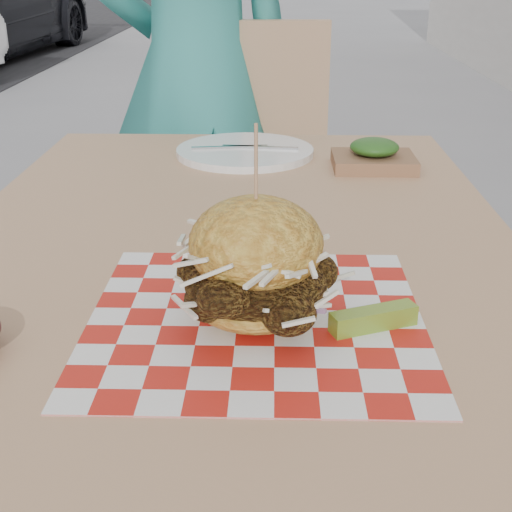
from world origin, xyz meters
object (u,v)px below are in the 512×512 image
Objects in this scene: patio_chair at (252,171)px; sandwich at (256,268)px; diner at (197,73)px; patio_table at (234,283)px.

patio_chair is 1.29m from sandwich.
diner is 0.32m from patio_chair.
sandwich is at bearing -89.94° from patio_chair.
diner reaches higher than sandwich.
patio_chair is at bearing 90.19° from patio_table.
diner is 1.11m from patio_table.
sandwich is (0.04, -1.26, 0.26)m from patio_chair.
patio_chair is (0.16, -0.09, -0.26)m from diner.
diner is 1.35× the size of patio_table.
sandwich reaches higher than patio_table.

